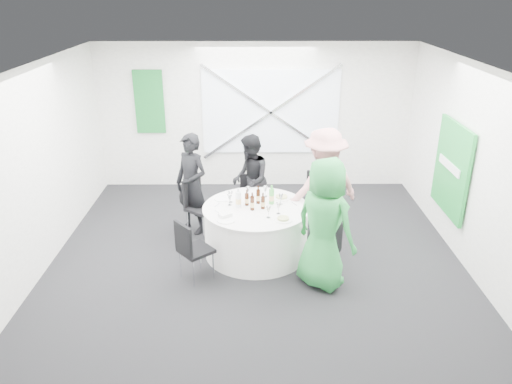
{
  "coord_description": "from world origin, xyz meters",
  "views": [
    {
      "loc": [
        -0.05,
        -6.41,
        3.77
      ],
      "look_at": [
        0.0,
        0.2,
        1.0
      ],
      "focal_mm": 35.0,
      "sensor_mm": 36.0,
      "label": 1
    }
  ],
  "objects_px": {
    "chair_back": "(251,195)",
    "chair_front_right": "(328,248)",
    "chair_back_left": "(198,202)",
    "clear_water_bottle": "(238,200)",
    "person_man_back_left": "(192,184)",
    "person_woman_pink": "(324,186)",
    "green_water_bottle": "(272,197)",
    "chair_back_right": "(311,198)",
    "chair_front_left": "(191,247)",
    "person_man_back": "(250,180)",
    "banquet_table": "(256,230)",
    "person_woman_green": "(325,224)"
  },
  "relations": [
    {
      "from": "chair_back",
      "to": "person_man_back",
      "type": "height_order",
      "value": "person_man_back"
    },
    {
      "from": "person_woman_pink",
      "to": "green_water_bottle",
      "type": "distance_m",
      "value": 0.87
    },
    {
      "from": "clear_water_bottle",
      "to": "person_man_back_left",
      "type": "bearing_deg",
      "value": 135.58
    },
    {
      "from": "person_man_back",
      "to": "person_woman_green",
      "type": "height_order",
      "value": "person_woman_green"
    },
    {
      "from": "banquet_table",
      "to": "person_woman_green",
      "type": "distance_m",
      "value": 1.32
    },
    {
      "from": "chair_back_left",
      "to": "clear_water_bottle",
      "type": "height_order",
      "value": "clear_water_bottle"
    },
    {
      "from": "person_woman_pink",
      "to": "chair_front_left",
      "type": "bearing_deg",
      "value": 8.51
    },
    {
      "from": "chair_front_right",
      "to": "chair_front_left",
      "type": "relative_size",
      "value": 0.93
    },
    {
      "from": "banquet_table",
      "to": "chair_front_left",
      "type": "height_order",
      "value": "chair_front_left"
    },
    {
      "from": "person_man_back",
      "to": "person_woman_pink",
      "type": "relative_size",
      "value": 0.84
    },
    {
      "from": "banquet_table",
      "to": "chair_front_right",
      "type": "xyz_separation_m",
      "value": [
        0.97,
        -0.7,
        0.09
      ]
    },
    {
      "from": "chair_back_right",
      "to": "person_man_back_left",
      "type": "distance_m",
      "value": 1.93
    },
    {
      "from": "chair_back_right",
      "to": "person_man_back",
      "type": "xyz_separation_m",
      "value": [
        -0.98,
        0.34,
        0.19
      ]
    },
    {
      "from": "chair_back_right",
      "to": "clear_water_bottle",
      "type": "bearing_deg",
      "value": -97.12
    },
    {
      "from": "chair_back",
      "to": "chair_back_left",
      "type": "relative_size",
      "value": 0.89
    },
    {
      "from": "chair_front_right",
      "to": "person_woman_pink",
      "type": "distance_m",
      "value": 1.22
    },
    {
      "from": "chair_back_left",
      "to": "person_man_back",
      "type": "bearing_deg",
      "value": -27.9
    },
    {
      "from": "chair_back",
      "to": "chair_back_right",
      "type": "relative_size",
      "value": 0.84
    },
    {
      "from": "banquet_table",
      "to": "person_man_back",
      "type": "bearing_deg",
      "value": 94.62
    },
    {
      "from": "chair_back_left",
      "to": "clear_water_bottle",
      "type": "bearing_deg",
      "value": -98.81
    },
    {
      "from": "chair_back_left",
      "to": "chair_front_left",
      "type": "bearing_deg",
      "value": -141.47
    },
    {
      "from": "chair_back_left",
      "to": "chair_back_right",
      "type": "distance_m",
      "value": 1.82
    },
    {
      "from": "banquet_table",
      "to": "person_man_back",
      "type": "relative_size",
      "value": 1.02
    },
    {
      "from": "clear_water_bottle",
      "to": "chair_back",
      "type": "bearing_deg",
      "value": 80.9
    },
    {
      "from": "chair_back",
      "to": "chair_back_left",
      "type": "xyz_separation_m",
      "value": [
        -0.85,
        -0.43,
        0.07
      ]
    },
    {
      "from": "chair_back_right",
      "to": "chair_front_right",
      "type": "height_order",
      "value": "chair_back_right"
    },
    {
      "from": "chair_back_left",
      "to": "person_man_back_left",
      "type": "distance_m",
      "value": 0.3
    },
    {
      "from": "chair_front_left",
      "to": "green_water_bottle",
      "type": "height_order",
      "value": "green_water_bottle"
    },
    {
      "from": "banquet_table",
      "to": "green_water_bottle",
      "type": "relative_size",
      "value": 5.35
    },
    {
      "from": "chair_front_right",
      "to": "person_woman_green",
      "type": "height_order",
      "value": "person_woman_green"
    },
    {
      "from": "chair_back_left",
      "to": "person_man_back_left",
      "type": "relative_size",
      "value": 0.56
    },
    {
      "from": "person_man_back",
      "to": "person_man_back_left",
      "type": "bearing_deg",
      "value": -75.03
    },
    {
      "from": "chair_back",
      "to": "person_woman_green",
      "type": "height_order",
      "value": "person_woman_green"
    },
    {
      "from": "chair_front_right",
      "to": "chair_back_right",
      "type": "bearing_deg",
      "value": -141.04
    },
    {
      "from": "banquet_table",
      "to": "chair_back",
      "type": "bearing_deg",
      "value": 93.97
    },
    {
      "from": "person_man_back",
      "to": "chair_back",
      "type": "bearing_deg",
      "value": 155.34
    },
    {
      "from": "banquet_table",
      "to": "clear_water_bottle",
      "type": "distance_m",
      "value": 0.56
    },
    {
      "from": "person_man_back",
      "to": "person_woman_pink",
      "type": "height_order",
      "value": "person_woman_pink"
    },
    {
      "from": "chair_back",
      "to": "person_man_back",
      "type": "xyz_separation_m",
      "value": [
        -0.01,
        -0.03,
        0.29
      ]
    },
    {
      "from": "chair_front_right",
      "to": "person_woman_pink",
      "type": "bearing_deg",
      "value": -147.63
    },
    {
      "from": "chair_back",
      "to": "person_woman_green",
      "type": "xyz_separation_m",
      "value": [
        0.96,
        -1.95,
        0.42
      ]
    },
    {
      "from": "chair_front_right",
      "to": "banquet_table",
      "type": "bearing_deg",
      "value": -90.0
    },
    {
      "from": "chair_front_left",
      "to": "person_man_back",
      "type": "relative_size",
      "value": 0.58
    },
    {
      "from": "chair_back_left",
      "to": "person_woman_green",
      "type": "xyz_separation_m",
      "value": [
        1.81,
        -1.52,
        0.36
      ]
    },
    {
      "from": "chair_back_right",
      "to": "green_water_bottle",
      "type": "relative_size",
      "value": 3.33
    },
    {
      "from": "person_man_back",
      "to": "green_water_bottle",
      "type": "distance_m",
      "value": 1.02
    },
    {
      "from": "chair_back_right",
      "to": "person_woman_pink",
      "type": "xyz_separation_m",
      "value": [
        0.15,
        -0.31,
        0.34
      ]
    },
    {
      "from": "chair_back",
      "to": "chair_front_right",
      "type": "xyz_separation_m",
      "value": [
        1.04,
        -1.82,
        -0.0
      ]
    },
    {
      "from": "green_water_bottle",
      "to": "person_woman_green",
      "type": "bearing_deg",
      "value": -55.85
    },
    {
      "from": "chair_back_right",
      "to": "chair_front_left",
      "type": "distance_m",
      "value": 2.31
    }
  ]
}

